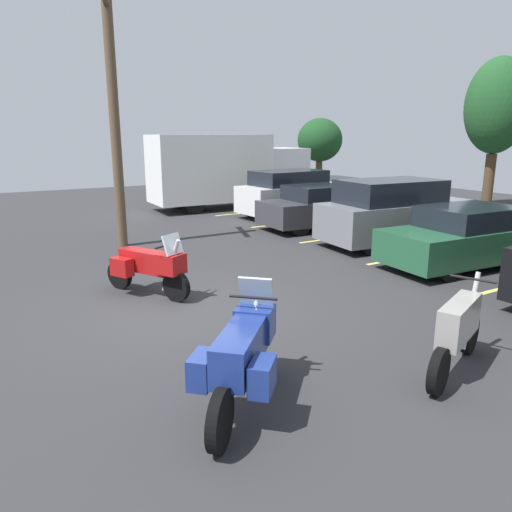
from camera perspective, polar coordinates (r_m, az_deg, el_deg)
ground at (r=9.30m, az=-9.19°, el=-6.26°), size 44.00×44.00×0.10m
motorcycle_touring at (r=9.90m, az=-12.48°, el=-1.13°), size 1.97×1.25×1.33m
motorcycle_second at (r=5.85m, az=-1.58°, el=-11.25°), size 1.76×1.68×1.40m
motorcycle_third at (r=7.15m, az=22.65°, el=-8.05°), size 0.95×1.98×1.24m
parking_stripes at (r=14.09m, az=19.92°, el=0.32°), size 17.38×4.71×0.01m
car_white at (r=19.23m, az=4.20°, el=7.36°), size 2.09×4.43×1.79m
car_charcoal at (r=16.92m, az=7.84°, el=5.70°), size 1.95×4.51×1.47m
car_grey at (r=14.81m, az=16.10°, el=4.92°), size 2.20×4.84×1.89m
car_green at (r=13.06m, az=23.96°, el=2.06°), size 2.07×4.88×1.47m
box_truck at (r=21.40m, az=-3.40°, el=10.07°), size 2.41×6.98×3.14m
utility_pole at (r=14.32m, az=-16.32°, el=15.53°), size 1.75×0.68×7.03m
tree_center_left at (r=32.04m, az=7.51°, el=13.32°), size 2.84×2.84×4.14m
tree_left at (r=23.57m, az=26.47°, el=15.39°), size 2.62×2.62×6.28m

